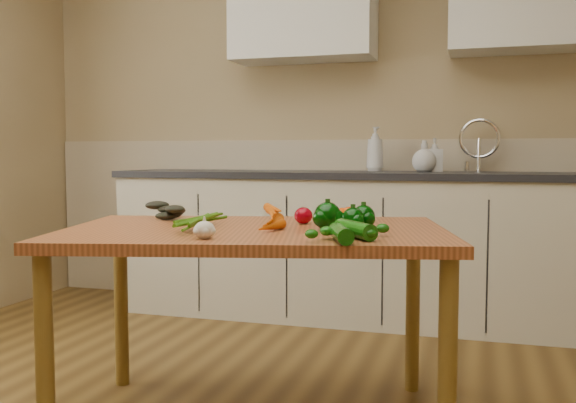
# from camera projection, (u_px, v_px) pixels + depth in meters

# --- Properties ---
(room) EXTENTS (4.04, 5.04, 2.64)m
(room) POSITION_uv_depth(u_px,v_px,m) (153.00, 77.00, 2.02)
(room) COLOR brown
(room) RESTS_ON ground
(counter_run) EXTENTS (2.84, 0.64, 1.14)m
(counter_run) POSITION_uv_depth(u_px,v_px,m) (346.00, 243.00, 3.94)
(counter_run) COLOR beige
(counter_run) RESTS_ON ground
(table) EXTENTS (1.54, 1.18, 0.74)m
(table) POSITION_uv_depth(u_px,v_px,m) (255.00, 250.00, 2.35)
(table) COLOR #AC5B31
(table) RESTS_ON ground
(soap_bottle_a) EXTENTS (0.15, 0.15, 0.28)m
(soap_bottle_a) POSITION_uv_depth(u_px,v_px,m) (375.00, 149.00, 3.98)
(soap_bottle_a) COLOR silver
(soap_bottle_a) RESTS_ON counter_run
(soap_bottle_b) EXTENTS (0.10, 0.11, 0.20)m
(soap_bottle_b) POSITION_uv_depth(u_px,v_px,m) (434.00, 155.00, 3.85)
(soap_bottle_b) COLOR silver
(soap_bottle_b) RESTS_ON counter_run
(soap_bottle_c) EXTENTS (0.17, 0.17, 0.19)m
(soap_bottle_c) POSITION_uv_depth(u_px,v_px,m) (424.00, 156.00, 3.82)
(soap_bottle_c) COLOR silver
(soap_bottle_c) RESTS_ON counter_run
(carrot_bunch) EXTENTS (0.29, 0.25, 0.07)m
(carrot_bunch) POSITION_uv_depth(u_px,v_px,m) (248.00, 219.00, 2.32)
(carrot_bunch) COLOR #CF5104
(carrot_bunch) RESTS_ON table
(leafy_greens) EXTENTS (0.20, 0.18, 0.10)m
(leafy_greens) POSITION_uv_depth(u_px,v_px,m) (161.00, 208.00, 2.63)
(leafy_greens) COLOR black
(leafy_greens) RESTS_ON table
(garlic_bulb) EXTENTS (0.07, 0.07, 0.06)m
(garlic_bulb) POSITION_uv_depth(u_px,v_px,m) (204.00, 230.00, 2.03)
(garlic_bulb) COLOR silver
(garlic_bulb) RESTS_ON table
(pepper_a) EXTENTS (0.10, 0.10, 0.10)m
(pepper_a) POSITION_uv_depth(u_px,v_px,m) (328.00, 216.00, 2.27)
(pepper_a) COLOR #022F03
(pepper_a) RESTS_ON table
(pepper_b) EXTENTS (0.08, 0.08, 0.08)m
(pepper_b) POSITION_uv_depth(u_px,v_px,m) (363.00, 217.00, 2.30)
(pepper_b) COLOR #022F03
(pepper_b) RESTS_ON table
(pepper_c) EXTENTS (0.08, 0.08, 0.08)m
(pepper_c) POSITION_uv_depth(u_px,v_px,m) (353.00, 219.00, 2.25)
(pepper_c) COLOR #022F03
(pepper_c) RESTS_ON table
(tomato_a) EXTENTS (0.07, 0.07, 0.07)m
(tomato_a) POSITION_uv_depth(u_px,v_px,m) (303.00, 216.00, 2.46)
(tomato_a) COLOR maroon
(tomato_a) RESTS_ON table
(tomato_b) EXTENTS (0.06, 0.06, 0.06)m
(tomato_b) POSITION_uv_depth(u_px,v_px,m) (342.00, 215.00, 2.52)
(tomato_b) COLOR #CD3D05
(tomato_b) RESTS_ON table
(tomato_c) EXTENTS (0.07, 0.07, 0.06)m
(tomato_c) POSITION_uv_depth(u_px,v_px,m) (349.00, 215.00, 2.50)
(tomato_c) COLOR #CD3D05
(tomato_c) RESTS_ON table
(zucchini_a) EXTENTS (0.17, 0.19, 0.06)m
(zucchini_a) POSITION_uv_depth(u_px,v_px,m) (355.00, 230.00, 2.05)
(zucchini_a) COLOR #0C4707
(zucchini_a) RESTS_ON table
(zucchini_b) EXTENTS (0.12, 0.19, 0.05)m
(zucchini_b) POSITION_uv_depth(u_px,v_px,m) (341.00, 234.00, 1.96)
(zucchini_b) COLOR #0C4707
(zucchini_b) RESTS_ON table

